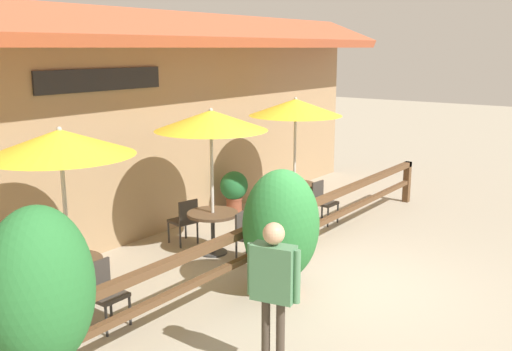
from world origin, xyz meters
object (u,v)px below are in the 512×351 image
object	(u,v)px
chair_middle_wallside	(185,219)
chair_far_streetside	(323,200)
patio_umbrella_far	(295,108)
chair_far_wallside	(267,192)
dining_table_middle	(213,221)
pedestrian	(273,278)
dining_table_near	(70,271)
chair_middle_streetside	(248,234)
potted_plant_entrance_palm	(234,189)
patio_umbrella_near	(60,143)
dining_table_far	(294,191)
potted_plant_tall_tropical	(41,298)
chair_near_wallside	(42,268)
chair_near_streetside	(104,291)
potted_plant_broad_leaf	(281,228)
patio_umbrella_middle	(211,121)

from	to	relation	value
chair_middle_wallside	chair_far_streetside	distance (m)	2.97
patio_umbrella_far	chair_far_wallside	xyz separation A→B (m)	(-0.08, 0.65, -1.86)
dining_table_middle	pedestrian	world-z (taller)	pedestrian
dining_table_near	chair_middle_streetside	world-z (taller)	chair_middle_streetside
chair_far_streetside	potted_plant_entrance_palm	size ratio (longest dim) A/B	0.87
patio_umbrella_near	dining_table_far	world-z (taller)	patio_umbrella_near
potted_plant_tall_tropical	chair_middle_streetside	bearing A→B (deg)	13.31
pedestrian	dining_table_middle	bearing A→B (deg)	-51.86
dining_table_middle	pedestrian	bearing A→B (deg)	-129.46
dining_table_near	dining_table_middle	bearing A→B (deg)	-0.96
chair_near_wallside	chair_near_streetside	bearing A→B (deg)	77.50
chair_near_wallside	pedestrian	bearing A→B (deg)	82.80
dining_table_middle	potted_plant_broad_leaf	world-z (taller)	potted_plant_broad_leaf
chair_near_streetside	chair_middle_wallside	distance (m)	3.20
dining_table_middle	potted_plant_entrance_palm	world-z (taller)	potted_plant_entrance_palm
patio_umbrella_near	chair_far_streetside	distance (m)	5.92
chair_near_wallside	chair_far_wallside	bearing A→B (deg)	166.14
chair_near_wallside	chair_middle_wallside	distance (m)	2.92
patio_umbrella_near	chair_middle_streetside	world-z (taller)	patio_umbrella_near
dining_table_middle	chair_middle_wallside	distance (m)	0.73
patio_umbrella_near	potted_plant_entrance_palm	size ratio (longest dim) A/B	2.61
chair_near_streetside	patio_umbrella_middle	distance (m)	3.46
chair_near_streetside	chair_far_streetside	size ratio (longest dim) A/B	1.00
chair_far_wallside	potted_plant_broad_leaf	bearing A→B (deg)	47.70
chair_near_streetside	chair_far_streetside	world-z (taller)	same
patio_umbrella_near	chair_far_wallside	bearing A→B (deg)	6.50
chair_far_streetside	potted_plant_tall_tropical	bearing A→B (deg)	-168.41
pedestrian	chair_far_streetside	bearing A→B (deg)	-77.77
dining_table_near	patio_umbrella_middle	bearing A→B (deg)	-0.96
patio_umbrella_near	dining_table_middle	bearing A→B (deg)	-0.96
dining_table_near	patio_umbrella_middle	world-z (taller)	patio_umbrella_middle
chair_near_streetside	chair_far_streetside	distance (m)	5.55
dining_table_middle	potted_plant_tall_tropical	bearing A→B (deg)	-158.08
patio_umbrella_near	potted_plant_entrance_palm	xyz separation A→B (m)	(4.86, 1.07, -1.75)
dining_table_middle	chair_far_streetside	size ratio (longest dim) A/B	1.04
potted_plant_entrance_palm	potted_plant_broad_leaf	bearing A→B (deg)	-131.54
potted_plant_tall_tropical	potted_plant_entrance_palm	xyz separation A→B (m)	(6.44, 2.91, -0.70)
dining_table_near	chair_middle_streetside	xyz separation A→B (m)	(2.94, -0.77, -0.12)
chair_near_wallside	potted_plant_tall_tropical	bearing A→B (deg)	44.34
potted_plant_broad_leaf	potted_plant_entrance_palm	world-z (taller)	potted_plant_broad_leaf
chair_near_streetside	pedestrian	bearing A→B (deg)	-80.86
dining_table_near	chair_near_streetside	xyz separation A→B (m)	(0.03, -0.67, -0.12)
dining_table_middle	potted_plant_entrance_palm	distance (m)	2.28
patio_umbrella_near	patio_umbrella_far	bearing A→B (deg)	-0.30
chair_near_wallside	patio_umbrella_far	world-z (taller)	patio_umbrella_far
dining_table_near	potted_plant_entrance_palm	size ratio (longest dim) A/B	0.91
potted_plant_tall_tropical	pedestrian	world-z (taller)	potted_plant_tall_tropical
chair_far_streetside	chair_middle_wallside	bearing A→B (deg)	155.32
patio_umbrella_near	chair_middle_streetside	bearing A→B (deg)	-14.71
dining_table_far	potted_plant_broad_leaf	size ratio (longest dim) A/B	0.48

